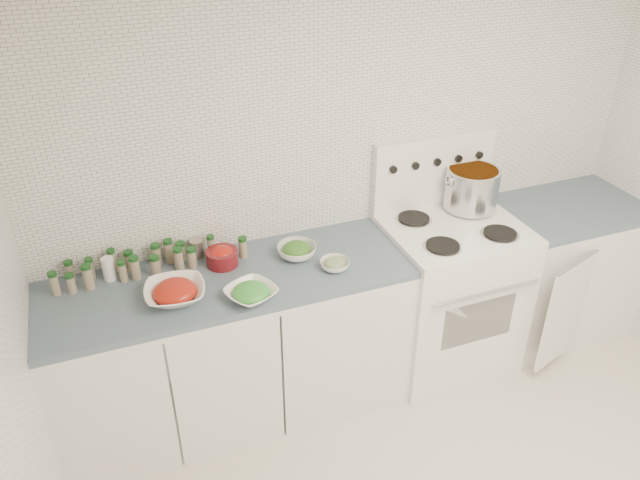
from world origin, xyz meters
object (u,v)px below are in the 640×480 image
Objects in this scene: stove at (447,289)px; bowl_snowpea at (251,293)px; stock_pot at (472,187)px; bowl_tomato at (175,292)px.

stove reaches higher than bowl_snowpea.
stove is 4.50× the size of bowl_snowpea.
stock_pot is 1.09× the size of bowl_snowpea.
bowl_snowpea is at bearing -170.64° from stove.
stock_pot reaches higher than bowl_snowpea.
stove is at bearing -140.88° from stock_pot.
bowl_tomato reaches higher than bowl_snowpea.
stove is at bearing 2.87° from bowl_tomato.
stove is 4.11× the size of stock_pot.
stock_pot is (0.19, 0.15, 0.58)m from stove.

